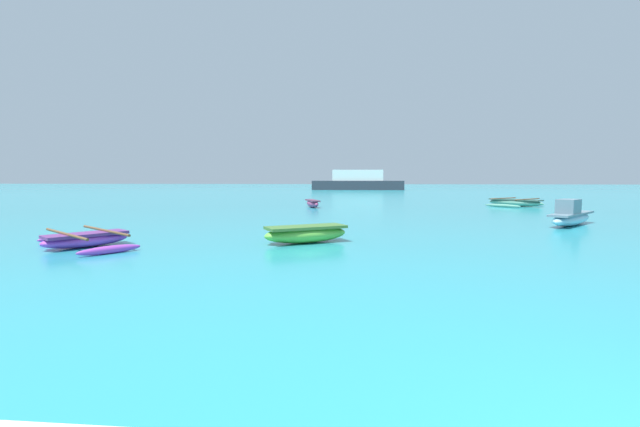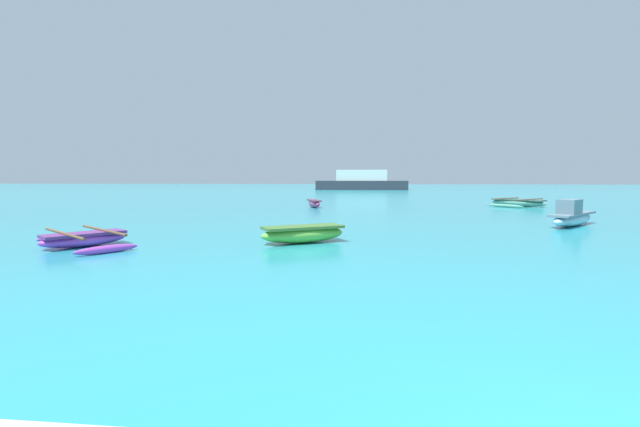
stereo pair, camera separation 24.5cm
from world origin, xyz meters
The scene contains 6 objects.
moored_boat_0 centered at (-10.01, 9.12, 0.21)m, with size 3.56×3.22×0.44m.
moored_boat_1 centered at (5.68, 15.82, 0.37)m, with size 3.02×3.35×1.04m.
moored_boat_2 centered at (-4.15, 10.41, 0.27)m, with size 2.59×2.00×0.49m.
moored_boat_3 centered at (7.60, 27.37, 0.25)m, with size 4.12×4.08×0.52m.
moored_boat_4 centered at (-5.56, 25.00, 0.26)m, with size 1.25×2.26×0.48m.
distant_ferry centered at (-2.87, 64.09, 1.24)m, with size 13.84×3.05×3.05m.
Camera 1 is at (-2.63, -1.75, 1.88)m, focal length 24.00 mm.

